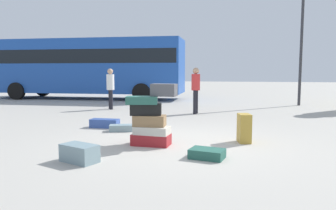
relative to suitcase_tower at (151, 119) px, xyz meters
The scene contains 11 objects.
ground_plane 0.78m from the suitcase_tower, 24.57° to the left, with size 80.00×80.00×0.00m, color #ADA89E.
suitcase_tower is the anchor object (origin of this frame).
suitcase_navy_white_trunk 2.44m from the suitcase_tower, 134.74° to the left, with size 0.75×0.31×0.23m, color #334F99.
suitcase_slate_upright_blue 1.75m from the suitcase_tower, 129.92° to the left, with size 0.58×0.30×0.16m, color gray.
suitcase_tan_foreground_near 1.98m from the suitcase_tower, 17.27° to the left, with size 0.24×0.36×0.60m, color #B28C33.
suitcase_slate_right_side 1.73m from the suitcase_tower, 120.15° to the right, with size 0.62×0.34×0.29m, color gray.
suitcase_teal_behind_tower 1.53m from the suitcase_tower, 34.05° to the right, with size 0.58×0.39×0.16m, color #26594C.
person_bearded_onlooker 6.47m from the suitcase_tower, 118.31° to the left, with size 0.30×0.30×1.59m.
person_tourist_with_camera 4.99m from the suitcase_tower, 85.75° to the left, with size 0.30×0.34×1.62m.
parked_bus 11.90m from the suitcase_tower, 121.25° to the left, with size 10.47×2.90×3.15m.
lamp_post 10.36m from the suitcase_tower, 62.42° to the left, with size 0.36×0.36×6.34m.
Camera 1 is at (1.09, -6.52, 1.50)m, focal length 34.57 mm.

